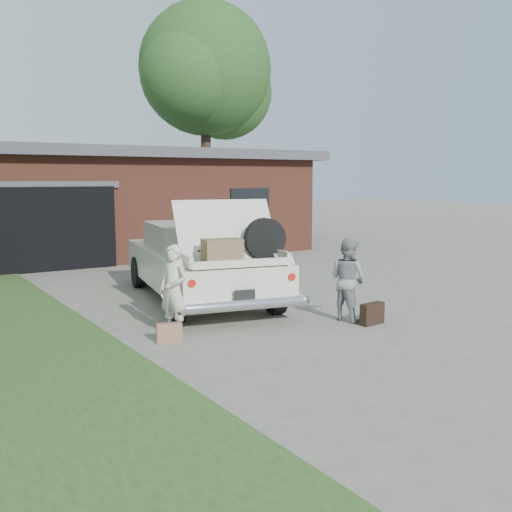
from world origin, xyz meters
TOP-DOWN VIEW (x-y plane):
  - ground at (0.00, 0.00)m, footprint 90.00×90.00m
  - house at (0.98, 11.47)m, footprint 12.80×7.80m
  - tree_right at (7.19, 15.75)m, footprint 6.60×5.74m
  - sedan at (-0.04, 2.60)m, footprint 3.08×5.63m
  - woman_left at (-1.67, 0.35)m, footprint 0.50×0.61m
  - woman_right at (1.28, -0.31)m, footprint 0.64×0.76m
  - suitcase_left at (-1.89, 0.05)m, footprint 0.39×0.22m
  - suitcase_right at (1.42, -0.78)m, footprint 0.48×0.21m

SIDE VIEW (x-z plane):
  - ground at x=0.00m, z-range 0.00..0.00m
  - suitcase_left at x=-1.89m, z-range 0.00..0.29m
  - suitcase_right at x=1.42m, z-range 0.00..0.36m
  - woman_right at x=1.28m, z-range 0.00..1.41m
  - woman_left at x=-1.67m, z-range 0.00..1.42m
  - sedan at x=-0.04m, z-range -0.24..1.81m
  - house at x=0.98m, z-range 0.02..3.32m
  - tree_right at x=7.19m, z-range 1.82..11.80m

